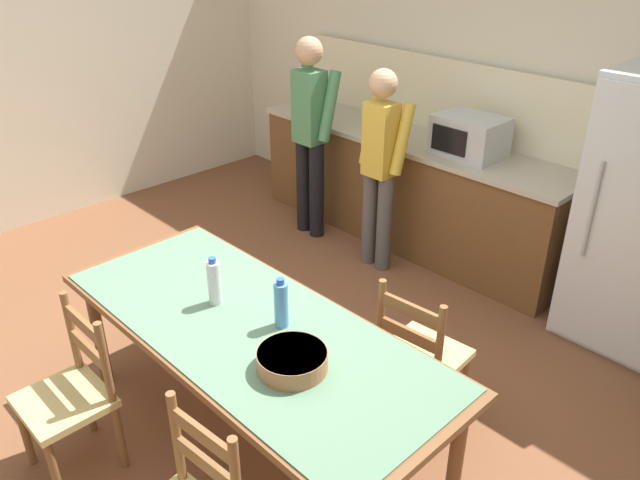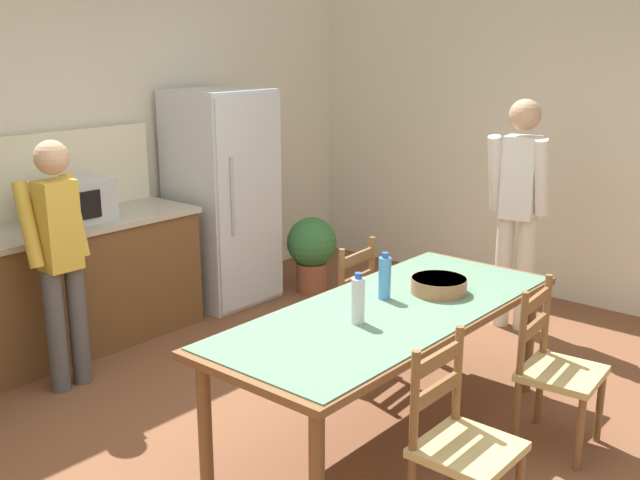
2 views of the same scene
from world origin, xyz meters
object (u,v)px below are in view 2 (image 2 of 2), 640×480
serving_bowl (439,284)px  potted_plant (312,249)px  bottle_near_centre (358,300)px  chair_side_far_right (340,307)px  bottle_off_centre (385,277)px  microwave (72,201)px  chair_side_near_left (460,444)px  refrigerator (222,197)px  dining_table (389,321)px  chair_side_near_right (555,370)px  person_by_table (518,203)px  person_at_counter (60,252)px

serving_bowl → potted_plant: bearing=59.3°
bottle_near_centre → serving_bowl: bearing=-5.3°
chair_side_far_right → bottle_off_centre: bearing=53.6°
microwave → chair_side_near_left: (-0.09, -3.19, -0.64)m
refrigerator → dining_table: (-0.97, -2.41, -0.21)m
bottle_off_centre → potted_plant: bearing=51.2°
bottle_off_centre → chair_side_near_right: size_ratio=0.30×
chair_side_near_right → person_by_table: 1.84m
chair_side_far_right → person_by_table: 1.65m
chair_side_near_left → microwave: bearing=87.9°
bottle_off_centre → serving_bowl: bearing=-32.6°
chair_side_near_right → chair_side_far_right: (-0.01, 1.50, 0.00)m
chair_side_far_right → potted_plant: chair_side_far_right is taller
person_at_counter → potted_plant: 2.50m
refrigerator → person_at_counter: refrigerator is taller
microwave → chair_side_near_left: 3.25m
refrigerator → serving_bowl: (-0.57, -2.48, -0.08)m
refrigerator → chair_side_near_right: bearing=-98.2°
microwave → potted_plant: (2.02, -0.45, -0.69)m
bottle_off_centre → chair_side_far_right: 0.87m
chair_side_near_left → person_at_counter: bearing=96.7°
microwave → potted_plant: bearing=-12.5°
bottle_near_centre → refrigerator: bearing=62.6°
dining_table → chair_side_far_right: chair_side_far_right is taller
dining_table → serving_bowl: 0.42m
dining_table → bottle_off_centre: (0.11, 0.12, 0.20)m
bottle_near_centre → person_by_table: person_by_table is taller
serving_bowl → chair_side_far_right: chair_side_far_right is taller
person_at_counter → serving_bowl: bearing=-148.2°
bottle_near_centre → chair_side_far_right: bottle_near_centre is taller
refrigerator → microwave: 1.39m
dining_table → potted_plant: size_ratio=3.39×
refrigerator → dining_table: 2.61m
serving_bowl → chair_side_near_right: (0.12, -0.68, -0.37)m
microwave → chair_side_near_left: bearing=-91.7°
chair_side_near_right → chair_side_far_right: 1.50m
bottle_off_centre → person_by_table: 1.86m
chair_side_near_right → microwave: bearing=100.9°
refrigerator → bottle_near_centre: size_ratio=6.61×
dining_table → chair_side_near_left: size_ratio=2.49×
serving_bowl → potted_plant: size_ratio=0.48×
person_at_counter → microwave: bearing=-39.2°
serving_bowl → chair_side_near_right: 0.78m
dining_table → serving_bowl: size_ratio=7.07×
bottle_near_centre → person_at_counter: (-0.55, 1.91, 0.01)m
bottle_near_centre → person_by_table: bearing=5.9°
dining_table → chair_side_near_left: bearing=-123.6°
microwave → dining_table: (0.41, -2.43, -0.39)m
person_by_table → bottle_near_centre: bearing=-2.9°
potted_plant → serving_bowl: bearing=-120.7°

